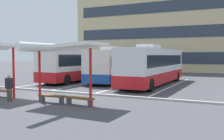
{
  "coord_description": "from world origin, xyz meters",
  "views": [
    {
      "loc": [
        11.18,
        -13.16,
        2.7
      ],
      "look_at": [
        2.66,
        4.29,
        1.61
      ],
      "focal_mm": 42.46,
      "sensor_mm": 36.0,
      "label": 1
    }
  ],
  "objects_px": {
    "coach_bus_1": "(117,66)",
    "bench_0": "(1,91)",
    "waiting_passenger_0": "(9,86)",
    "coach_bus_0": "(78,65)",
    "bench_2": "(79,99)",
    "coach_bus_2": "(154,67)",
    "waiting_shelter_1": "(61,49)",
    "bench_1": "(52,97)"
  },
  "relations": [
    {
      "from": "coach_bus_1",
      "to": "bench_0",
      "type": "relative_size",
      "value": 5.46
    },
    {
      "from": "waiting_passenger_0",
      "to": "bench_0",
      "type": "bearing_deg",
      "value": 150.66
    },
    {
      "from": "coach_bus_0",
      "to": "waiting_passenger_0",
      "type": "bearing_deg",
      "value": -75.3
    },
    {
      "from": "coach_bus_0",
      "to": "bench_2",
      "type": "relative_size",
      "value": 5.66
    },
    {
      "from": "bench_2",
      "to": "waiting_passenger_0",
      "type": "height_order",
      "value": "waiting_passenger_0"
    },
    {
      "from": "coach_bus_1",
      "to": "coach_bus_2",
      "type": "bearing_deg",
      "value": -15.02
    },
    {
      "from": "coach_bus_1",
      "to": "waiting_passenger_0",
      "type": "xyz_separation_m",
      "value": [
        -0.69,
        -13.36,
        -0.7
      ]
    },
    {
      "from": "coach_bus_2",
      "to": "waiting_shelter_1",
      "type": "distance_m",
      "value": 11.97
    },
    {
      "from": "coach_bus_0",
      "to": "coach_bus_2",
      "type": "xyz_separation_m",
      "value": [
        8.02,
        0.36,
        -0.03
      ]
    },
    {
      "from": "bench_2",
      "to": "bench_0",
      "type": "bearing_deg",
      "value": 177.72
    },
    {
      "from": "coach_bus_1",
      "to": "coach_bus_2",
      "type": "relative_size",
      "value": 0.84
    },
    {
      "from": "coach_bus_1",
      "to": "bench_2",
      "type": "bearing_deg",
      "value": -74.04
    },
    {
      "from": "coach_bus_0",
      "to": "coach_bus_2",
      "type": "height_order",
      "value": "coach_bus_0"
    },
    {
      "from": "bench_1",
      "to": "bench_0",
      "type": "bearing_deg",
      "value": 175.8
    },
    {
      "from": "bench_2",
      "to": "waiting_shelter_1",
      "type": "bearing_deg",
      "value": -155.74
    },
    {
      "from": "coach_bus_2",
      "to": "coach_bus_0",
      "type": "bearing_deg",
      "value": -177.43
    },
    {
      "from": "coach_bus_0",
      "to": "coach_bus_1",
      "type": "bearing_deg",
      "value": 21.42
    },
    {
      "from": "bench_0",
      "to": "bench_1",
      "type": "distance_m",
      "value": 4.42
    },
    {
      "from": "coach_bus_2",
      "to": "waiting_shelter_1",
      "type": "relative_size",
      "value": 2.76
    },
    {
      "from": "coach_bus_2",
      "to": "bench_1",
      "type": "xyz_separation_m",
      "value": [
        -2.44,
        -11.46,
        -1.32
      ]
    },
    {
      "from": "waiting_shelter_1",
      "to": "coach_bus_2",
      "type": "bearing_deg",
      "value": 82.58
    },
    {
      "from": "waiting_passenger_0",
      "to": "bench_1",
      "type": "bearing_deg",
      "value": 17.25
    },
    {
      "from": "coach_bus_2",
      "to": "bench_1",
      "type": "height_order",
      "value": "coach_bus_2"
    },
    {
      "from": "bench_0",
      "to": "bench_2",
      "type": "distance_m",
      "value": 6.21
    },
    {
      "from": "coach_bus_0",
      "to": "waiting_shelter_1",
      "type": "xyz_separation_m",
      "value": [
        6.48,
        -11.43,
        1.36
      ]
    },
    {
      "from": "bench_1",
      "to": "waiting_shelter_1",
      "type": "bearing_deg",
      "value": -20.11
    },
    {
      "from": "coach_bus_0",
      "to": "bench_0",
      "type": "relative_size",
      "value": 5.28
    },
    {
      "from": "coach_bus_0",
      "to": "waiting_passenger_0",
      "type": "relative_size",
      "value": 6.38
    },
    {
      "from": "coach_bus_2",
      "to": "bench_0",
      "type": "xyz_separation_m",
      "value": [
        -6.84,
        -11.14,
        -1.31
      ]
    },
    {
      "from": "bench_0",
      "to": "waiting_passenger_0",
      "type": "xyz_separation_m",
      "value": [
        1.94,
        -1.09,
        0.56
      ]
    },
    {
      "from": "coach_bus_2",
      "to": "bench_1",
      "type": "bearing_deg",
      "value": -102.0
    },
    {
      "from": "coach_bus_2",
      "to": "bench_1",
      "type": "distance_m",
      "value": 11.79
    },
    {
      "from": "bench_2",
      "to": "waiting_passenger_0",
      "type": "relative_size",
      "value": 1.13
    },
    {
      "from": "coach_bus_2",
      "to": "bench_2",
      "type": "relative_size",
      "value": 6.96
    },
    {
      "from": "waiting_passenger_0",
      "to": "waiting_shelter_1",
      "type": "bearing_deg",
      "value": 7.39
    },
    {
      "from": "bench_1",
      "to": "coach_bus_1",
      "type": "bearing_deg",
      "value": 98.04
    },
    {
      "from": "bench_0",
      "to": "coach_bus_0",
      "type": "bearing_deg",
      "value": 96.22
    },
    {
      "from": "coach_bus_1",
      "to": "waiting_passenger_0",
      "type": "height_order",
      "value": "coach_bus_1"
    },
    {
      "from": "coach_bus_0",
      "to": "waiting_shelter_1",
      "type": "bearing_deg",
      "value": -60.44
    },
    {
      "from": "bench_0",
      "to": "waiting_passenger_0",
      "type": "relative_size",
      "value": 1.21
    },
    {
      "from": "coach_bus_2",
      "to": "bench_0",
      "type": "relative_size",
      "value": 6.49
    },
    {
      "from": "bench_2",
      "to": "waiting_passenger_0",
      "type": "xyz_separation_m",
      "value": [
        -4.27,
        -0.84,
        0.57
      ]
    }
  ]
}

